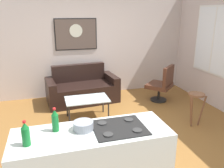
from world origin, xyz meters
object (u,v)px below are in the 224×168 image
(soda_bottle, at_px, (26,134))
(soda_bottle_2, at_px, (55,121))
(couch, at_px, (82,90))
(bar_stool, at_px, (196,101))
(mixing_bowl, at_px, (83,126))
(wall_painting, at_px, (76,34))
(armchair, at_px, (162,84))
(coffee_table, at_px, (87,101))

(soda_bottle, distance_m, soda_bottle_2, 0.37)
(couch, xyz_separation_m, bar_stool, (1.95, -1.93, 0.21))
(soda_bottle_2, relative_size, mixing_bowl, 1.22)
(couch, distance_m, wall_painting, 1.43)
(armchair, bearing_deg, wall_painting, 151.07)
(armchair, bearing_deg, coffee_table, -166.42)
(couch, relative_size, soda_bottle_2, 6.40)
(coffee_table, distance_m, mixing_bowl, 2.23)
(couch, bearing_deg, soda_bottle, -107.74)
(armchair, bearing_deg, couch, 163.61)
(armchair, height_order, bar_stool, armchair)
(armchair, xyz_separation_m, soda_bottle_2, (-2.71, -2.54, 0.57))
(mixing_bowl, bearing_deg, soda_bottle, -165.07)
(couch, xyz_separation_m, coffee_table, (-0.06, -1.05, 0.11))
(mixing_bowl, bearing_deg, armchair, 47.33)
(couch, bearing_deg, bar_stool, -44.71)
(bar_stool, relative_size, soda_bottle_2, 2.39)
(bar_stool, bearing_deg, couch, 135.29)
(couch, height_order, coffee_table, couch)
(soda_bottle, bearing_deg, armchair, 42.63)
(mixing_bowl, bearing_deg, wall_painting, 83.21)
(wall_painting, bearing_deg, soda_bottle_2, -101.59)
(bar_stool, height_order, soda_bottle_2, soda_bottle_2)
(bar_stool, bearing_deg, soda_bottle, -154.98)
(coffee_table, xyz_separation_m, bar_stool, (2.01, -0.88, 0.10))
(mixing_bowl, height_order, wall_painting, wall_painting)
(coffee_table, bearing_deg, bar_stool, -23.58)
(armchair, distance_m, mixing_bowl, 3.58)
(coffee_table, distance_m, bar_stool, 2.19)
(couch, height_order, wall_painting, wall_painting)
(couch, height_order, bar_stool, couch)
(soda_bottle_2, bearing_deg, bar_stool, 23.53)
(bar_stool, distance_m, soda_bottle, 3.37)
(armchair, height_order, soda_bottle_2, soda_bottle_2)
(armchair, bearing_deg, soda_bottle_2, -136.80)
(bar_stool, bearing_deg, mixing_bowl, -152.67)
(soda_bottle, distance_m, mixing_bowl, 0.63)
(bar_stool, xyz_separation_m, wall_painting, (-1.97, 2.44, 1.12))
(bar_stool, height_order, soda_bottle, soda_bottle)
(coffee_table, height_order, soda_bottle_2, soda_bottle_2)
(couch, xyz_separation_m, soda_bottle, (-1.07, -3.34, 0.72))
(soda_bottle_2, bearing_deg, mixing_bowl, -11.72)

